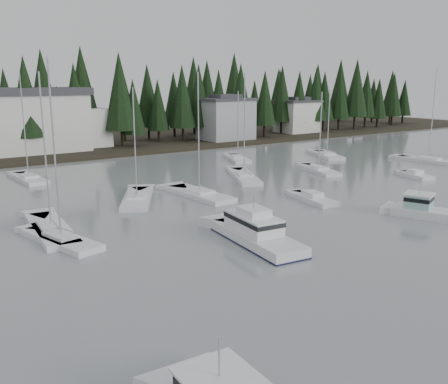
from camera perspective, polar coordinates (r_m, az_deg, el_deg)
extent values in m
cube|color=black|center=(108.12, -21.85, 5.07)|extent=(240.00, 54.00, 1.00)
cube|color=#999EA0|center=(104.72, 0.19, 8.24)|extent=(10.00, 8.00, 8.00)
cube|color=#38383D|center=(104.47, 0.19, 10.56)|extent=(10.60, 8.48, 0.50)
cube|color=#38383D|center=(104.45, 0.19, 10.89)|extent=(5.50, 4.40, 0.80)
cube|color=silver|center=(120.11, 8.38, 8.45)|extent=(9.00, 7.00, 7.00)
cube|color=#38383D|center=(119.89, 8.44, 10.24)|extent=(9.54, 7.42, 0.50)
cube|color=#38383D|center=(119.87, 8.45, 10.52)|extent=(4.95, 3.85, 0.80)
cube|color=silver|center=(91.93, -23.03, 7.21)|extent=(24.00, 10.00, 10.00)
cube|color=#38383D|center=(91.65, -23.33, 10.50)|extent=(25.00, 11.00, 1.20)
cube|color=silver|center=(97.09, -16.24, 7.07)|extent=(10.00, 8.00, 7.00)
cube|color=white|center=(19.47, -0.54, -20.40)|extent=(2.84, 3.12, 0.12)
cylinder|color=#A5A8AD|center=(19.02, -0.55, -18.29)|extent=(0.08, 0.08, 1.57)
cube|color=silver|center=(40.25, 3.75, -5.66)|extent=(4.14, 10.32, 1.46)
cube|color=black|center=(40.29, 3.75, -5.81)|extent=(4.18, 10.37, 0.20)
cube|color=white|center=(40.23, 3.40, -3.55)|extent=(3.08, 5.46, 1.32)
cube|color=black|center=(40.14, 3.41, -3.11)|extent=(3.15, 5.52, 0.37)
cube|color=white|center=(39.97, 3.42, -2.23)|extent=(2.13, 2.79, 0.59)
cylinder|color=#A5A8AD|center=(39.79, 3.43, -1.21)|extent=(0.10, 0.10, 1.00)
cube|color=silver|center=(51.16, 22.93, -2.68)|extent=(5.32, 8.15, 1.25)
cube|color=silver|center=(51.00, 23.00, -1.95)|extent=(5.22, 7.98, 0.12)
cube|color=#93C0C0|center=(51.13, 21.38, -1.00)|extent=(2.90, 2.96, 1.35)
cube|color=white|center=(50.97, 21.44, -0.21)|extent=(3.26, 3.34, 0.12)
cube|color=black|center=(51.07, 21.40, -0.71)|extent=(2.96, 3.01, 0.38)
cylinder|color=#A5A8AD|center=(50.81, 21.52, 0.69)|extent=(0.08, 0.08, 1.54)
cube|color=silver|center=(86.26, 11.68, 3.96)|extent=(6.30, 9.26, 1.05)
cube|color=white|center=(86.17, 11.70, 4.38)|extent=(3.11, 3.58, 0.30)
cylinder|color=#A5A8AD|center=(85.58, 11.86, 7.86)|extent=(0.14, 0.14, 10.74)
cube|color=silver|center=(69.48, -21.40, 1.23)|extent=(3.04, 8.93, 1.05)
cube|color=white|center=(69.36, -21.44, 1.75)|extent=(1.96, 3.08, 0.30)
cylinder|color=#A5A8AD|center=(68.52, -21.88, 7.03)|extent=(0.14, 0.14, 13.11)
cube|color=silver|center=(80.86, 1.58, 3.64)|extent=(5.63, 8.71, 1.05)
cube|color=white|center=(80.76, 1.59, 4.09)|extent=(2.80, 3.32, 0.30)
cylinder|color=#A5A8AD|center=(80.14, 1.61, 7.71)|extent=(0.14, 0.14, 10.49)
cube|color=silver|center=(72.13, 10.77, 2.29)|extent=(4.98, 9.16, 1.05)
cube|color=white|center=(72.01, 10.79, 2.80)|extent=(2.55, 3.38, 0.30)
cylinder|color=#A5A8AD|center=(71.31, 10.96, 6.91)|extent=(0.14, 0.14, 10.63)
cube|color=silver|center=(66.18, 2.30, 1.57)|extent=(7.10, 11.06, 1.05)
cube|color=white|center=(66.05, 2.30, 2.12)|extent=(3.28, 4.17, 0.30)
cylinder|color=#A5A8AD|center=(65.17, 2.35, 7.67)|extent=(0.14, 0.14, 13.06)
cube|color=silver|center=(54.72, -9.90, -1.01)|extent=(7.31, 10.04, 1.05)
cube|color=white|center=(54.57, -9.92, -0.35)|extent=(3.35, 3.90, 0.30)
cylinder|color=#A5A8AD|center=(53.58, -10.16, 5.55)|extent=(0.14, 0.14, 11.56)
cube|color=silver|center=(85.47, 22.32, 3.18)|extent=(3.64, 10.39, 1.05)
cube|color=white|center=(85.37, 22.36, 3.60)|extent=(2.15, 3.63, 0.30)
cylinder|color=#A5A8AD|center=(84.66, 22.75, 8.13)|extent=(0.14, 0.14, 13.80)
cube|color=silver|center=(56.03, -2.84, -0.51)|extent=(3.63, 10.09, 1.05)
cube|color=white|center=(55.89, -2.85, 0.14)|extent=(2.31, 3.50, 0.30)
cylinder|color=#A5A8AD|center=(54.84, -2.92, 6.71)|extent=(0.14, 0.14, 13.11)
cube|color=silver|center=(45.50, -19.12, -4.38)|extent=(3.65, 11.01, 1.05)
cube|color=white|center=(45.32, -19.18, -3.60)|extent=(2.23, 3.83, 0.30)
cylinder|color=#A5A8AD|center=(44.02, -19.78, 4.37)|extent=(0.14, 0.14, 12.96)
cube|color=silver|center=(42.43, -18.10, -5.54)|extent=(4.48, 9.09, 1.05)
cube|color=white|center=(42.24, -18.16, -4.71)|extent=(2.37, 3.30, 0.30)
cylinder|color=#A5A8AD|center=(40.78, -18.83, 4.52)|extent=(0.14, 0.14, 13.94)
cube|color=silver|center=(54.67, 10.06, -0.95)|extent=(3.27, 7.04, 0.90)
cube|color=white|center=(54.51, 10.09, -0.23)|extent=(1.83, 2.38, 0.55)
cube|color=silver|center=(71.47, 20.98, 1.63)|extent=(3.23, 5.43, 0.90)
cube|color=white|center=(71.35, 21.03, 2.18)|extent=(1.81, 1.91, 0.55)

